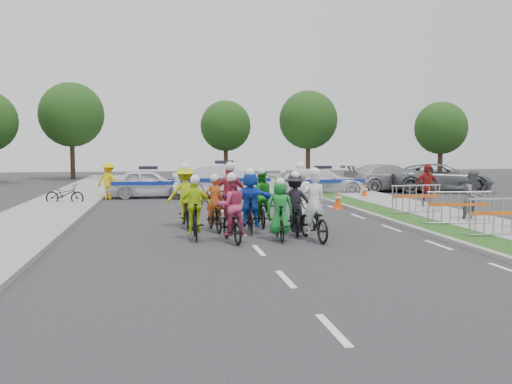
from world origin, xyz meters
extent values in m
plane|color=#28282B|center=(0.00, 0.00, 0.00)|extent=(90.00, 90.00, 0.00)
cube|color=gray|center=(5.10, 5.00, 0.06)|extent=(0.20, 60.00, 0.12)
cube|color=#1C4917|center=(5.80, 5.00, 0.06)|extent=(1.20, 60.00, 0.11)
cube|color=gray|center=(7.60, 5.00, 0.07)|extent=(2.40, 60.00, 0.13)
cube|color=gray|center=(-6.50, 5.00, 0.07)|extent=(3.00, 60.00, 0.13)
imported|color=black|center=(1.68, 1.27, 0.50)|extent=(0.87, 1.96, 1.00)
imported|color=white|center=(1.68, 1.22, 1.01)|extent=(0.65, 0.46, 1.66)
sphere|color=white|center=(1.68, 1.17, 1.79)|extent=(0.29, 0.29, 0.29)
imported|color=black|center=(0.80, 1.41, 0.48)|extent=(0.55, 1.61, 0.95)
imported|color=#18852C|center=(0.80, 1.36, 0.90)|extent=(0.73, 0.50, 1.43)
sphere|color=white|center=(0.80, 1.31, 1.55)|extent=(0.25, 0.25, 0.25)
imported|color=black|center=(-0.49, 1.39, 0.47)|extent=(0.85, 1.85, 0.94)
imported|color=#C73761|center=(-0.49, 1.34, 0.96)|extent=(0.83, 0.69, 1.56)
sphere|color=white|center=(-0.49, 1.29, 1.69)|extent=(0.27, 0.27, 0.27)
imported|color=black|center=(-1.40, 1.94, 0.50)|extent=(0.47, 1.65, 0.99)
imported|color=#C9EC18|center=(-1.40, 1.89, 0.93)|extent=(0.87, 0.37, 1.49)
sphere|color=white|center=(-1.40, 1.84, 1.61)|extent=(0.26, 0.26, 0.26)
imported|color=black|center=(1.43, 2.39, 0.46)|extent=(0.81, 1.83, 0.93)
imported|color=black|center=(1.43, 2.34, 0.95)|extent=(1.06, 0.68, 1.55)
sphere|color=white|center=(1.43, 2.29, 1.67)|extent=(0.27, 0.27, 0.27)
imported|color=black|center=(0.24, 2.94, 0.53)|extent=(0.64, 1.81, 1.07)
imported|color=blue|center=(0.24, 2.89, 0.98)|extent=(1.52, 0.59, 1.60)
sphere|color=white|center=(0.24, 2.84, 1.73)|extent=(0.28, 0.28, 0.28)
imported|color=black|center=(-0.76, 3.37, 0.44)|extent=(0.79, 1.72, 0.87)
imported|color=#BF4717|center=(-0.76, 3.32, 0.91)|extent=(0.57, 0.41, 1.45)
sphere|color=white|center=(-0.76, 3.27, 1.57)|extent=(0.25, 0.25, 0.25)
imported|color=black|center=(1.79, 3.31, 0.58)|extent=(0.85, 2.00, 1.17)
imported|color=white|center=(1.79, 3.26, 1.05)|extent=(0.93, 0.69, 1.75)
sphere|color=white|center=(1.79, 3.21, 1.89)|extent=(0.30, 0.30, 0.30)
imported|color=black|center=(0.76, 4.19, 0.48)|extent=(0.71, 1.84, 0.95)
imported|color=#1C8E19|center=(0.76, 4.14, 0.97)|extent=(0.79, 0.63, 1.58)
sphere|color=white|center=(0.76, 4.09, 1.71)|extent=(0.27, 0.27, 0.27)
imported|color=black|center=(-0.21, 4.15, 0.58)|extent=(0.65, 1.95, 1.16)
imported|color=#C63743|center=(-0.21, 4.10, 1.05)|extent=(1.04, 0.48, 1.74)
sphere|color=white|center=(-0.21, 4.05, 1.88)|extent=(0.30, 0.30, 0.30)
imported|color=black|center=(-1.56, 4.38, 0.51)|extent=(0.83, 2.00, 1.02)
imported|color=#C2CF15|center=(-1.56, 4.33, 1.03)|extent=(1.15, 0.72, 1.71)
sphere|color=white|center=(-1.56, 4.28, 1.84)|extent=(0.30, 0.30, 0.30)
imported|color=white|center=(-2.91, 14.84, 0.69)|extent=(4.08, 1.70, 1.38)
imported|color=white|center=(0.72, 14.37, 0.82)|extent=(5.05, 1.90, 1.65)
imported|color=white|center=(6.05, 15.56, 0.66)|extent=(4.82, 2.60, 1.33)
imported|color=#A0A1A5|center=(10.24, 16.82, 0.76)|extent=(5.50, 2.97, 1.51)
imported|color=slate|center=(12.79, 15.84, 0.78)|extent=(5.91, 3.42, 1.55)
imported|color=#58595D|center=(7.72, 3.74, 0.86)|extent=(1.02, 0.92, 1.71)
imported|color=maroon|center=(8.06, 7.79, 0.90)|extent=(1.06, 0.45, 1.81)
imported|color=yellow|center=(-4.76, 14.24, 0.87)|extent=(1.29, 1.05, 1.75)
cube|color=#F24C0C|center=(4.68, 8.59, 0.01)|extent=(0.40, 0.40, 0.03)
cone|color=#F24C0C|center=(4.68, 8.59, 0.35)|extent=(0.36, 0.36, 0.70)
cylinder|color=silver|center=(4.68, 8.59, 0.45)|extent=(0.29, 0.29, 0.08)
cube|color=#F24C0C|center=(7.27, 12.61, 0.01)|extent=(0.40, 0.40, 0.03)
cone|color=#F24C0C|center=(7.27, 12.61, 0.35)|extent=(0.36, 0.36, 0.70)
cylinder|color=silver|center=(7.27, 12.61, 0.45)|extent=(0.29, 0.29, 0.08)
imported|color=black|center=(-6.40, 12.11, 0.44)|extent=(1.76, 0.94, 0.88)
cylinder|color=#382619|center=(9.00, 30.00, 1.62)|extent=(0.36, 0.36, 3.25)
sphere|color=#173E13|center=(9.00, 30.00, 4.55)|extent=(4.55, 4.55, 4.55)
cylinder|color=#382619|center=(18.00, 26.00, 1.38)|extent=(0.36, 0.36, 2.75)
sphere|color=#173E13|center=(18.00, 26.00, 3.85)|extent=(3.85, 3.85, 3.85)
cylinder|color=#382619|center=(-9.00, 32.00, 1.75)|extent=(0.36, 0.36, 3.50)
sphere|color=#173E13|center=(-9.00, 32.00, 4.90)|extent=(4.90, 4.90, 4.90)
cylinder|color=#382619|center=(3.00, 34.00, 1.50)|extent=(0.36, 0.36, 3.00)
sphere|color=#173E13|center=(3.00, 34.00, 4.20)|extent=(4.20, 4.20, 4.20)
camera|label=1|loc=(-2.26, -13.28, 2.48)|focal=40.00mm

